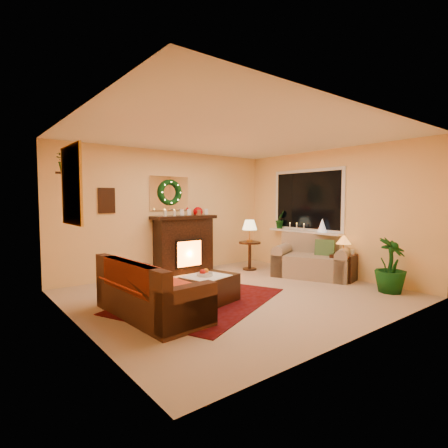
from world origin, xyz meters
TOP-DOWN VIEW (x-y plane):
  - floor at (0.00, 0.00)m, footprint 5.00×5.00m
  - ceiling at (0.00, 0.00)m, footprint 5.00×5.00m
  - wall_back at (0.00, 2.25)m, footprint 5.00×5.00m
  - wall_front at (0.00, -2.25)m, footprint 5.00×5.00m
  - wall_left at (-2.50, 0.00)m, footprint 4.50×4.50m
  - wall_right at (2.50, 0.00)m, footprint 4.50×4.50m
  - area_rug at (-0.70, 0.06)m, footprint 3.03×2.72m
  - sofa at (-1.59, -0.09)m, footprint 0.91×1.85m
  - red_throw at (-1.62, 0.06)m, footprint 0.77×1.25m
  - fireplace at (0.23, 2.04)m, footprint 1.26×0.40m
  - poinsettia at (0.61, 2.06)m, footprint 0.21×0.21m
  - mantel_candle_a at (-0.24, 1.98)m, footprint 0.06×0.06m
  - mantel_candle_b at (-0.01, 2.01)m, footprint 0.06×0.06m
  - mantel_mirror at (0.00, 2.23)m, footprint 0.92×0.02m
  - wreath at (0.00, 2.19)m, footprint 0.55×0.11m
  - wall_art at (-1.35, 2.23)m, footprint 0.32×0.03m
  - gold_mirror at (-2.48, 0.30)m, footprint 0.03×0.84m
  - hanging_plant at (-2.34, 1.05)m, footprint 0.33×0.28m
  - loveseat at (2.06, 0.07)m, footprint 1.39×1.70m
  - window_frame at (2.48, 0.55)m, footprint 0.03×1.86m
  - window_glass at (2.47, 0.55)m, footprint 0.02×1.70m
  - window_sill at (2.38, 0.55)m, footprint 0.22×1.86m
  - mini_tree at (2.38, 0.07)m, footprint 0.18×0.18m
  - sill_plant at (2.42, 1.28)m, footprint 0.30×0.24m
  - side_table_round at (1.54, 1.38)m, footprint 0.59×0.59m
  - lamp_cream at (1.52, 1.36)m, footprint 0.33×0.33m
  - end_table_square at (2.26, -0.53)m, footprint 0.50×0.50m
  - lamp_tiffany at (2.24, -0.52)m, footprint 0.28×0.28m
  - coffee_table at (-0.73, -0.15)m, footprint 1.11×0.78m
  - fruit_bowl at (-0.74, -0.13)m, footprint 0.24×0.24m
  - floor_palm at (2.12, -1.51)m, footprint 1.60×1.60m

SIDE VIEW (x-z plane):
  - floor at x=0.00m, z-range 0.00..0.00m
  - area_rug at x=-0.70m, z-range 0.00..0.01m
  - coffee_table at x=-0.73m, z-range 0.00..0.42m
  - end_table_square at x=2.26m, z-range 0.01..0.53m
  - side_table_round at x=1.54m, z-range 0.01..0.64m
  - loveseat at x=2.06m, z-range -0.01..0.85m
  - sofa at x=-1.59m, z-range 0.04..0.82m
  - floor_palm at x=2.12m, z-range -0.92..1.82m
  - fruit_bowl at x=-0.74m, z-range 0.42..0.48m
  - red_throw at x=-1.62m, z-range 0.45..0.46m
  - fireplace at x=0.23m, z-range -0.03..1.13m
  - lamp_tiffany at x=2.24m, z-range 0.54..0.95m
  - window_sill at x=2.38m, z-range 0.85..0.89m
  - lamp_cream at x=1.52m, z-range 0.63..1.13m
  - mini_tree at x=2.38m, z-range 0.90..1.18m
  - sill_plant at x=2.42m, z-range 0.81..1.36m
  - mantel_candle_a at x=-0.24m, z-range 1.17..1.35m
  - mantel_candle_b at x=-0.01m, z-range 1.17..1.35m
  - wall_back at x=0.00m, z-range 1.30..1.30m
  - wall_front at x=0.00m, z-range 1.30..1.30m
  - wall_left at x=-2.50m, z-range 1.30..1.30m
  - wall_right at x=2.50m, z-range 1.30..1.30m
  - poinsettia at x=0.61m, z-range 1.19..1.41m
  - wall_art at x=-1.35m, z-range 1.31..1.79m
  - window_frame at x=2.48m, z-range 0.87..2.23m
  - window_glass at x=2.47m, z-range 0.94..2.16m
  - mantel_mirror at x=0.00m, z-range 1.34..2.06m
  - wreath at x=0.00m, z-range 1.44..2.00m
  - gold_mirror at x=-2.48m, z-range 1.25..2.25m
  - hanging_plant at x=-2.34m, z-range 1.79..2.15m
  - ceiling at x=0.00m, z-range 2.60..2.60m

